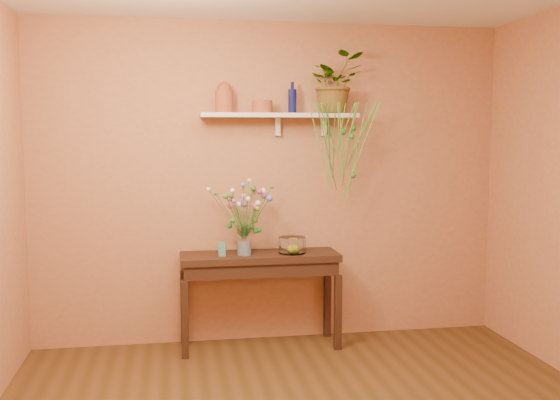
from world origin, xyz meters
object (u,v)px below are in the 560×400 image
(spider_plant, at_px, (335,83))
(bouquet, at_px, (247,205))
(blue_bottle, at_px, (292,101))
(glass_bowl, at_px, (292,246))
(sideboard, at_px, (260,267))
(glass_vase, at_px, (244,243))
(terracotta_jug, at_px, (224,98))

(spider_plant, height_order, bouquet, spider_plant)
(blue_bottle, xyz_separation_m, glass_bowl, (-0.03, -0.14, -1.19))
(bouquet, xyz_separation_m, glass_bowl, (0.37, 0.03, -0.35))
(blue_bottle, bearing_deg, bouquet, -157.79)
(bouquet, distance_m, glass_bowl, 0.51)
(sideboard, bearing_deg, spider_plant, 7.08)
(glass_vase, bearing_deg, blue_bottle, 20.23)
(sideboard, xyz_separation_m, blue_bottle, (0.29, 0.10, 1.37))
(spider_plant, xyz_separation_m, glass_bowl, (-0.38, -0.12, -1.34))
(glass_vase, relative_size, glass_bowl, 1.08)
(terracotta_jug, distance_m, spider_plant, 0.93)
(spider_plant, distance_m, glass_bowl, 1.39)
(terracotta_jug, distance_m, glass_bowl, 1.33)
(spider_plant, distance_m, bouquet, 1.25)
(terracotta_jug, relative_size, glass_bowl, 1.12)
(sideboard, bearing_deg, blue_bottle, 19.50)
(bouquet, bearing_deg, spider_plant, 10.56)
(blue_bottle, distance_m, bouquet, 0.95)
(blue_bottle, xyz_separation_m, spider_plant, (0.35, -0.02, 0.14))
(terracotta_jug, bearing_deg, glass_bowl, -13.29)
(terracotta_jug, height_order, glass_vase, terracotta_jug)
(terracotta_jug, relative_size, spider_plant, 0.50)
(sideboard, height_order, glass_vase, glass_vase)
(spider_plant, height_order, glass_vase, spider_plant)
(terracotta_jug, bearing_deg, spider_plant, -0.76)
(blue_bottle, relative_size, glass_bowl, 1.15)
(blue_bottle, bearing_deg, sideboard, -160.50)
(sideboard, height_order, glass_bowl, glass_bowl)
(terracotta_jug, xyz_separation_m, glass_vase, (0.14, -0.15, -1.17))
(sideboard, height_order, bouquet, bouquet)
(blue_bottle, xyz_separation_m, bouquet, (-0.40, -0.16, -0.85))
(blue_bottle, height_order, glass_vase, blue_bottle)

